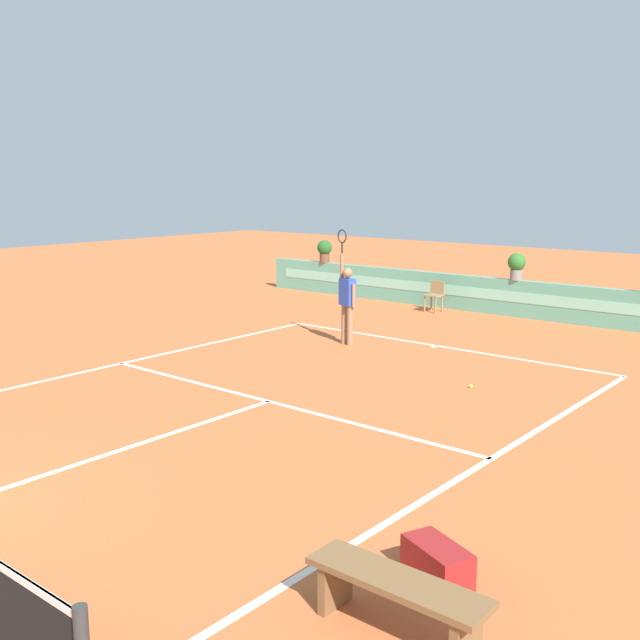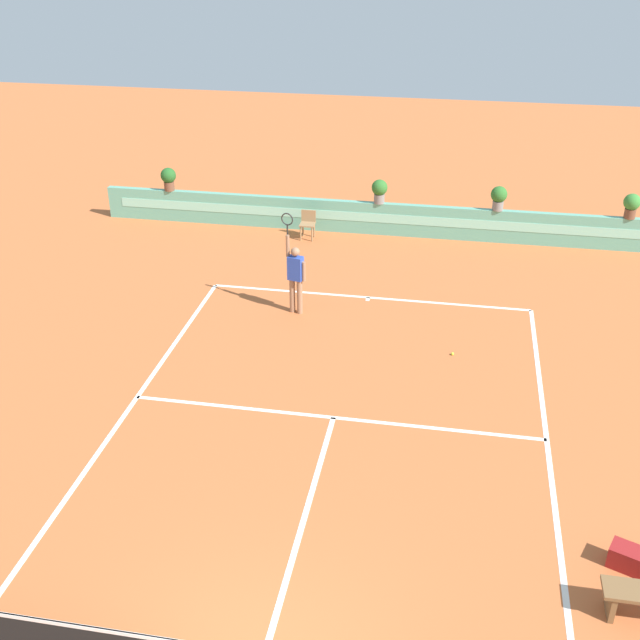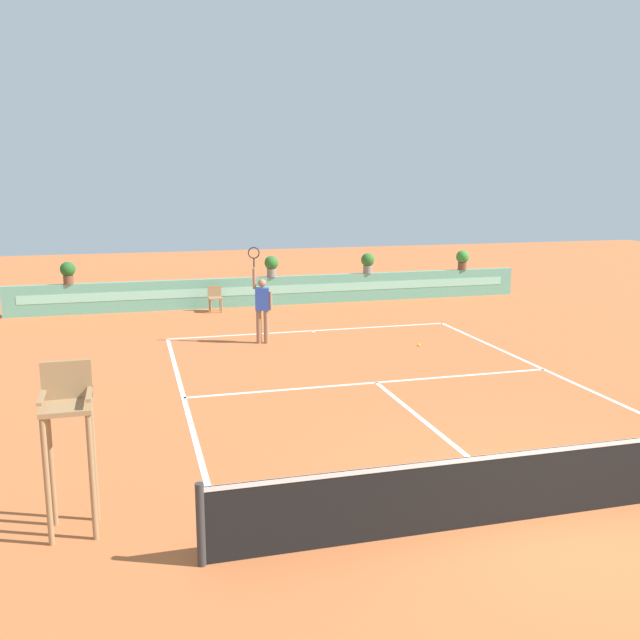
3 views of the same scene
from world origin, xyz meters
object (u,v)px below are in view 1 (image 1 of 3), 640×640
at_px(ball_kid_chair, 435,295).
at_px(bench_courtside, 397,593).
at_px(tennis_player, 347,298).
at_px(potted_plant_centre, 517,265).
at_px(potted_plant_far_left, 325,250).
at_px(tennis_ball_near_baseline, 471,386).
at_px(gear_bag, 437,563).

relative_size(ball_kid_chair, bench_courtside, 0.53).
bearing_deg(tennis_player, potted_plant_centre, 76.07).
height_order(tennis_player, potted_plant_far_left, tennis_player).
bearing_deg(potted_plant_far_left, potted_plant_centre, 0.00).
height_order(tennis_player, tennis_ball_near_baseline, tennis_player).
relative_size(tennis_player, potted_plant_far_left, 3.57).
relative_size(tennis_player, tennis_ball_near_baseline, 38.01).
height_order(ball_kid_chair, bench_courtside, ball_kid_chair).
distance_m(bench_courtside, potted_plant_centre, 15.19).
relative_size(bench_courtside, potted_plant_far_left, 2.21).
bearing_deg(potted_plant_far_left, tennis_player, -46.98).
relative_size(bench_courtside, tennis_player, 0.62).
xyz_separation_m(tennis_player, potted_plant_far_left, (-5.27, 5.65, 0.36)).
height_order(tennis_ball_near_baseline, potted_plant_far_left, potted_plant_far_left).
bearing_deg(potted_plant_far_left, gear_bag, -47.37).
height_order(tennis_ball_near_baseline, potted_plant_centre, potted_plant_centre).
bearing_deg(tennis_player, tennis_ball_near_baseline, -20.23).
bearing_deg(gear_bag, tennis_ball_near_baseline, 115.67).
xyz_separation_m(ball_kid_chair, potted_plant_far_left, (-4.60, 0.73, 0.93)).
xyz_separation_m(bench_courtside, potted_plant_centre, (-5.60, 14.08, 1.04)).
bearing_deg(gear_bag, tennis_player, 132.33).
height_order(gear_bag, tennis_ball_near_baseline, gear_bag).
bearing_deg(tennis_player, ball_kid_chair, 97.69).
bearing_deg(gear_bag, ball_kid_chair, 121.11).
distance_m(gear_bag, tennis_player, 10.16).
distance_m(ball_kid_chair, potted_plant_far_left, 4.75).
bearing_deg(ball_kid_chair, bench_courtside, -60.15).
bearing_deg(ball_kid_chair, gear_bag, -58.89).
distance_m(ball_kid_chair, tennis_ball_near_baseline, 7.84).
bearing_deg(tennis_ball_near_baseline, tennis_player, 159.77).
distance_m(tennis_player, tennis_ball_near_baseline, 4.29).
xyz_separation_m(bench_courtside, gear_bag, (-0.18, 0.95, -0.20)).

